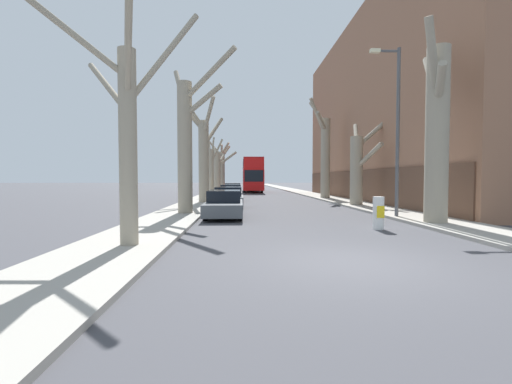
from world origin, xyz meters
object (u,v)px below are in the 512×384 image
at_px(street_tree_left_0, 125,128).
at_px(street_tree_left_5, 222,167).
at_px(parked_car_2, 231,193).
at_px(double_decker_bus, 252,173).
at_px(street_tree_left_1, 187,140).
at_px(street_tree_right_1, 358,166).
at_px(parked_car_0, 224,204).
at_px(lamp_post, 396,124).
at_px(parked_car_1, 228,198).
at_px(traffic_bollard, 378,213).
at_px(street_tree_left_4, 218,171).
at_px(parked_car_3, 233,191).
at_px(street_tree_right_2, 325,153).
at_px(street_tree_left_3, 211,168).
at_px(street_tree_left_2, 204,154).
at_px(street_tree_right_0, 436,124).

distance_m(street_tree_left_0, street_tree_left_5, 40.90).
bearing_deg(parked_car_2, double_decker_bus, 83.15).
height_order(street_tree_left_1, street_tree_right_1, street_tree_left_1).
bearing_deg(street_tree_right_1, street_tree_left_0, -128.70).
distance_m(parked_car_0, lamp_post, 8.69).
bearing_deg(street_tree_left_0, parked_car_1, 80.33).
bearing_deg(traffic_bollard, street_tree_left_4, 104.45).
xyz_separation_m(parked_car_1, parked_car_3, (0.00, 12.48, 0.03)).
distance_m(street_tree_right_2, parked_car_2, 9.58).
height_order(street_tree_left_3, lamp_post, lamp_post).
distance_m(street_tree_left_1, double_decker_bus, 30.64).
bearing_deg(parked_car_1, street_tree_right_2, 47.11).
height_order(street_tree_left_4, street_tree_left_5, street_tree_left_5).
relative_size(street_tree_left_1, parked_car_1, 2.00).
bearing_deg(street_tree_left_2, street_tree_left_5, 90.04).
bearing_deg(parked_car_0, double_decker_bus, 85.60).
height_order(street_tree_right_1, traffic_bollard, street_tree_right_1).
distance_m(parked_car_3, lamp_post, 20.73).
bearing_deg(parked_car_2, street_tree_left_4, 97.81).
relative_size(street_tree_left_2, double_decker_bus, 0.66).
height_order(street_tree_right_0, traffic_bollard, street_tree_right_0).
bearing_deg(lamp_post, street_tree_left_1, 168.45).
relative_size(street_tree_left_1, double_decker_bus, 0.68).
height_order(street_tree_left_0, street_tree_left_1, street_tree_left_1).
relative_size(street_tree_right_1, parked_car_2, 1.36).
height_order(street_tree_left_3, double_decker_bus, street_tree_left_3).
bearing_deg(traffic_bollard, parked_car_3, 104.59).
distance_m(street_tree_left_4, street_tree_left_5, 7.69).
bearing_deg(lamp_post, street_tree_left_2, 134.35).
bearing_deg(parked_car_3, street_tree_left_2, -102.23).
bearing_deg(lamp_post, traffic_bollard, -122.72).
xyz_separation_m(double_decker_bus, parked_car_3, (-2.41, -13.44, -1.92)).
distance_m(street_tree_right_0, parked_car_2, 17.04).
distance_m(street_tree_left_2, street_tree_right_0, 15.95).
height_order(street_tree_left_1, street_tree_left_2, street_tree_left_1).
distance_m(street_tree_left_0, double_decker_bus, 38.95).
relative_size(parked_car_1, parked_car_3, 0.95).
height_order(street_tree_left_5, parked_car_1, street_tree_left_5).
distance_m(street_tree_right_1, parked_car_1, 8.83).
bearing_deg(parked_car_2, street_tree_left_2, -129.87).
relative_size(street_tree_left_5, parked_car_1, 1.97).
distance_m(street_tree_left_4, lamp_post, 28.63).
distance_m(street_tree_right_1, parked_car_0, 10.66).
relative_size(street_tree_right_0, parked_car_0, 1.81).
relative_size(street_tree_left_4, parked_car_1, 1.50).
distance_m(street_tree_left_2, parked_car_2, 4.24).
height_order(street_tree_left_3, parked_car_0, street_tree_left_3).
relative_size(street_tree_left_5, parked_car_2, 1.70).
bearing_deg(street_tree_left_0, parked_car_3, 85.08).
bearing_deg(street_tree_left_2, street_tree_left_0, -90.85).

